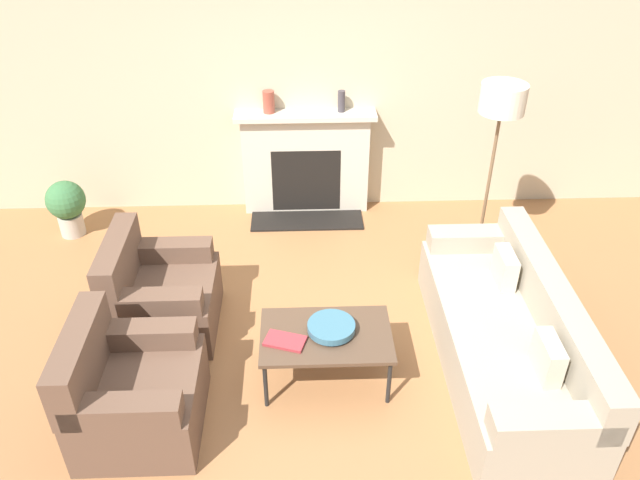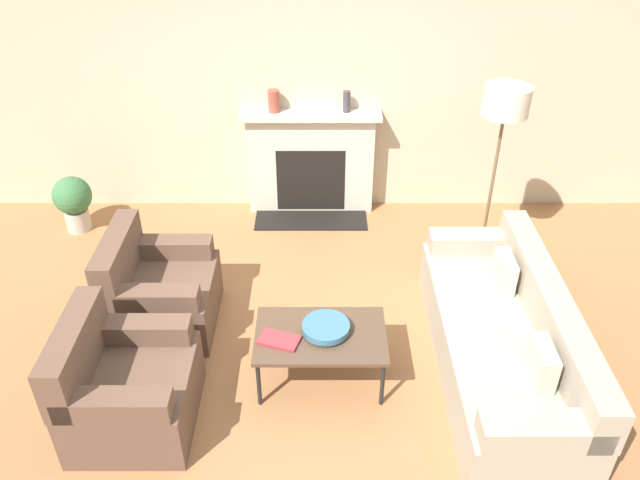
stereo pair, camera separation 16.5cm
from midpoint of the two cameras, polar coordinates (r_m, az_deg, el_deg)
The scene contains 13 objects.
ground_plane at distance 5.04m, azimuth -2.18°, elevation -11.21°, with size 18.00×18.00×0.00m, color #99663D.
wall_back at distance 6.47m, azimuth -2.57°, elevation 14.66°, with size 18.00×0.06×2.90m.
fireplace at distance 6.69m, azimuth -2.01°, elevation 6.96°, with size 1.45×0.59×1.13m.
couch at distance 5.00m, azimuth 15.88°, elevation -8.54°, with size 0.86×2.26×0.78m.
armchair_near at distance 4.60m, azimuth -17.82°, elevation -13.14°, with size 0.82×0.88×0.87m.
armchair_far at distance 5.35m, azimuth -15.32°, elevation -4.93°, with size 0.82×0.88×0.87m.
coffee_table at distance 4.66m, azimuth -0.47°, elevation -8.90°, with size 0.97×0.62×0.44m.
bowl at distance 4.62m, azimuth 0.01°, elevation -7.99°, with size 0.35×0.35×0.07m.
book at distance 4.57m, azimuth -4.26°, elevation -9.20°, with size 0.33×0.25×0.02m.
floor_lamp at distance 5.58m, azimuth 15.32°, elevation 10.92°, with size 0.39×0.39×1.78m.
mantel_vase_left at distance 6.43m, azimuth -5.47°, elevation 12.46°, with size 0.12×0.12×0.23m.
mantel_vase_center_left at distance 6.43m, azimuth 1.21°, elevation 12.56°, with size 0.07×0.07×0.22m.
potted_plant at distance 6.86m, azimuth -22.79°, elevation 3.00°, with size 0.39×0.39×0.60m.
Camera 1 is at (-0.02, -3.57, 3.56)m, focal length 35.00 mm.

